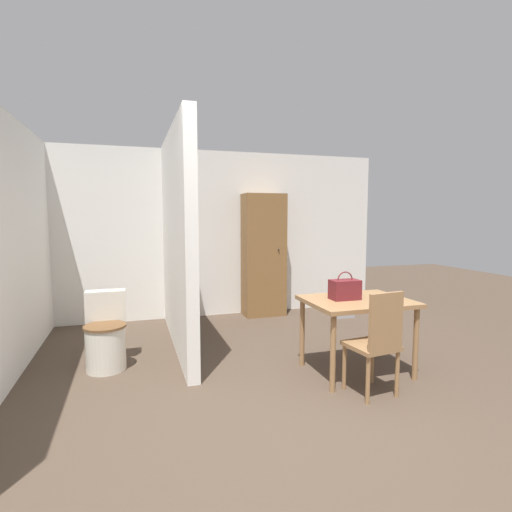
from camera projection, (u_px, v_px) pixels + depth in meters
The scene contains 10 objects.
ground_plane at pixel (316, 442), 2.72m from camera, with size 16.00×16.00×0.00m, color #4C3D30.
wall_back at pixel (210, 234), 6.10m from camera, with size 5.43×0.12×2.50m.
wall_left at pixel (3, 247), 3.64m from camera, with size 0.12×4.64×2.50m.
partition_wall at pixel (176, 240), 4.67m from camera, with size 0.12×2.49×2.50m.
dining_table at pixel (357, 308), 3.86m from camera, with size 0.98×0.77×0.73m.
wooden_chair at pixel (377, 341), 3.36m from camera, with size 0.42×0.42×0.91m.
toilet at pixel (106, 336), 4.02m from camera, with size 0.41×0.55×0.76m.
handbag at pixel (345, 289), 3.84m from camera, with size 0.28×0.17×0.27m.
wooden_cabinet at pixel (264, 255), 6.11m from camera, with size 0.63×0.40×1.86m.
space_heater at pixel (342, 301), 6.02m from camera, with size 0.36×0.18×0.49m.
Camera 1 is at (-1.16, -2.33, 1.54)m, focal length 28.00 mm.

